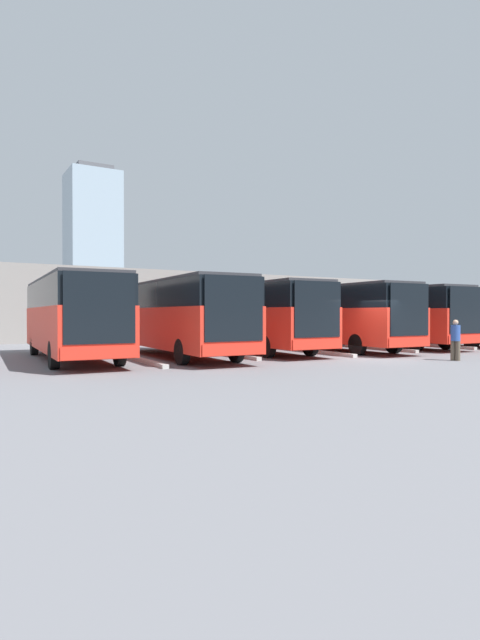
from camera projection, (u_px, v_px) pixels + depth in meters
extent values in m
plane|color=slate|center=(368.00, 359.00, 21.10)|extent=(600.00, 600.00, 0.00)
cube|color=red|center=(437.00, 323.00, 31.08)|extent=(3.03, 10.85, 1.73)
cube|color=black|center=(437.00, 301.00, 31.06)|extent=(2.98, 10.69, 1.06)
cube|color=#333338|center=(437.00, 292.00, 31.06)|extent=(2.91, 10.42, 0.12)
cylinder|color=black|center=(472.00, 339.00, 27.62)|extent=(0.34, 0.99, 0.98)
cylinder|color=black|center=(409.00, 334.00, 34.57)|extent=(0.34, 0.99, 0.98)
cylinder|color=black|center=(385.00, 335.00, 33.51)|extent=(0.34, 0.99, 0.98)
cube|color=#B2B2AD|center=(435.00, 346.00, 28.60)|extent=(0.47, 5.26, 0.15)
cube|color=red|center=(385.00, 324.00, 28.96)|extent=(3.03, 10.85, 1.73)
cube|color=black|center=(385.00, 300.00, 28.94)|extent=(2.98, 10.69, 1.06)
cube|color=black|center=(466.00, 310.00, 24.18)|extent=(2.26, 0.14, 2.29)
cube|color=red|center=(466.00, 339.00, 24.20)|extent=(2.44, 0.17, 0.40)
cube|color=#333338|center=(385.00, 290.00, 28.93)|extent=(2.91, 10.42, 0.12)
cylinder|color=black|center=(446.00, 340.00, 26.55)|extent=(0.34, 0.99, 0.98)
cylinder|color=black|center=(416.00, 341.00, 25.49)|extent=(0.34, 0.99, 0.98)
cylinder|color=black|center=(361.00, 336.00, 32.44)|extent=(0.34, 0.99, 0.98)
cylinder|color=black|center=(334.00, 336.00, 31.39)|extent=(0.34, 0.99, 0.98)
cube|color=#B2B2AD|center=(379.00, 348.00, 26.48)|extent=(0.47, 5.26, 0.15)
cube|color=red|center=(332.00, 325.00, 26.42)|extent=(3.03, 10.85, 1.73)
cube|color=black|center=(332.00, 299.00, 26.40)|extent=(2.98, 10.69, 1.06)
cube|color=black|center=(410.00, 310.00, 21.64)|extent=(2.26, 0.14, 2.29)
cube|color=red|center=(410.00, 342.00, 21.66)|extent=(2.44, 0.17, 0.40)
cube|color=#333338|center=(332.00, 288.00, 26.40)|extent=(2.91, 10.42, 0.12)
cylinder|color=black|center=(394.00, 343.00, 24.01)|extent=(0.34, 0.99, 0.98)
cylinder|color=black|center=(357.00, 345.00, 22.96)|extent=(0.34, 0.99, 0.98)
cylinder|color=black|center=(312.00, 337.00, 29.91)|extent=(0.34, 0.99, 0.98)
cylinder|color=black|center=(280.00, 338.00, 28.85)|extent=(0.34, 0.99, 0.98)
cube|color=#B2B2AD|center=(319.00, 352.00, 23.94)|extent=(0.47, 5.26, 0.15)
cube|color=red|center=(253.00, 326.00, 24.97)|extent=(3.03, 10.85, 1.73)
cube|color=black|center=(253.00, 298.00, 24.95)|extent=(2.98, 10.69, 1.06)
cube|color=black|center=(318.00, 309.00, 20.19)|extent=(2.26, 0.14, 2.29)
cube|color=red|center=(318.00, 344.00, 20.20)|extent=(2.44, 0.17, 0.40)
cube|color=#333338|center=(253.00, 286.00, 24.94)|extent=(2.91, 10.42, 0.12)
cylinder|color=black|center=(310.00, 345.00, 22.56)|extent=(0.34, 0.99, 0.98)
cylinder|color=black|center=(267.00, 347.00, 21.50)|extent=(0.34, 0.99, 0.98)
cylinder|color=black|center=(241.00, 339.00, 28.45)|extent=(0.34, 0.99, 0.98)
cylinder|color=black|center=(205.00, 340.00, 27.40)|extent=(0.34, 0.99, 0.98)
cube|color=#B2B2AD|center=(230.00, 354.00, 22.48)|extent=(0.47, 5.26, 0.15)
cube|color=red|center=(179.00, 327.00, 21.99)|extent=(3.03, 10.85, 1.73)
cube|color=black|center=(179.00, 296.00, 21.98)|extent=(2.98, 10.69, 1.06)
cube|color=black|center=(234.00, 308.00, 17.22)|extent=(2.26, 0.14, 2.29)
cube|color=red|center=(234.00, 350.00, 17.23)|extent=(2.44, 0.17, 0.40)
cube|color=#333338|center=(179.00, 282.00, 21.97)|extent=(2.91, 10.42, 0.12)
cylinder|color=black|center=(236.00, 350.00, 19.58)|extent=(0.34, 0.99, 0.98)
cylinder|color=black|center=(182.00, 352.00, 18.53)|extent=(0.34, 0.99, 0.98)
cylinder|color=black|center=(176.00, 341.00, 25.48)|extent=(0.34, 0.99, 0.98)
cylinder|color=black|center=(133.00, 343.00, 24.42)|extent=(0.34, 0.99, 0.98)
cube|color=#B2B2AD|center=(143.00, 361.00, 19.51)|extent=(0.47, 5.26, 0.15)
cube|color=red|center=(72.00, 328.00, 20.56)|extent=(3.03, 10.85, 1.73)
cube|color=black|center=(72.00, 294.00, 20.54)|extent=(2.98, 10.69, 1.06)
cube|color=black|center=(100.00, 308.00, 15.78)|extent=(2.26, 0.14, 2.29)
cube|color=red|center=(100.00, 353.00, 15.79)|extent=(2.44, 0.17, 0.40)
cube|color=#333338|center=(72.00, 280.00, 20.53)|extent=(2.91, 10.42, 0.12)
cylinder|color=black|center=(120.00, 353.00, 18.15)|extent=(0.34, 0.99, 0.98)
cylinder|color=black|center=(54.00, 355.00, 17.09)|extent=(0.34, 0.99, 0.98)
cylinder|color=black|center=(85.00, 343.00, 24.04)|extent=(0.34, 0.99, 0.98)
cylinder|color=black|center=(34.00, 344.00, 22.99)|extent=(0.34, 0.99, 0.98)
cylinder|color=brown|center=(458.00, 351.00, 20.17)|extent=(0.22, 0.22, 0.81)
cylinder|color=brown|center=(453.00, 351.00, 20.32)|extent=(0.22, 0.22, 0.81)
cylinder|color=#2D4C99|center=(455.00, 333.00, 20.24)|extent=(0.44, 0.44, 0.64)
sphere|color=tan|center=(456.00, 322.00, 20.23)|extent=(0.22, 0.22, 0.22)
cube|color=gray|center=(159.00, 306.00, 42.12)|extent=(43.81, 11.25, 5.14)
cube|color=silver|center=(132.00, 283.00, 48.24)|extent=(43.81, 3.00, 0.24)
cylinder|color=slate|center=(260.00, 309.00, 56.95)|extent=(0.20, 0.20, 4.89)
cube|color=#93A8B7|center=(93.00, 246.00, 204.77)|extent=(20.08, 20.08, 59.72)
cube|color=#4C4C51|center=(92.00, 170.00, 204.39)|extent=(14.06, 14.06, 2.40)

